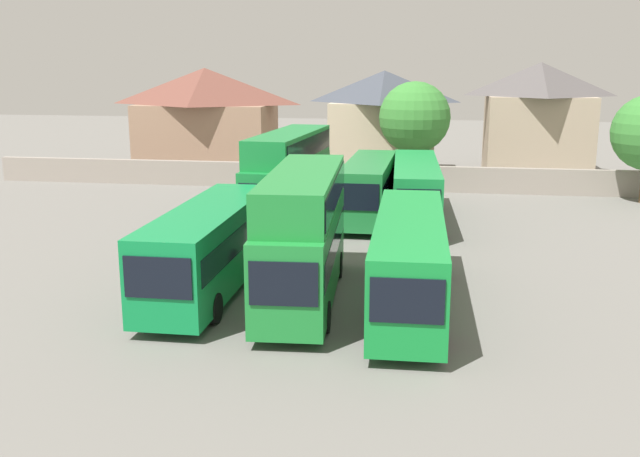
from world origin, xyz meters
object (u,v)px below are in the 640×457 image
Objects in this scene: bus_1 at (210,244)px; house_terrace_left at (206,118)px; bus_4 at (289,170)px; house_terrace_centre at (384,122)px; tree_behind_wall at (415,118)px; house_terrace_right at (538,118)px; bus_2 at (303,229)px; bus_5 at (369,186)px; bus_6 at (416,188)px; bus_3 at (409,257)px.

house_terrace_left is at bearing -162.54° from bus_1.
house_terrace_centre is at bearing 170.89° from bus_4.
house_terrace_centre is 1.13× the size of tree_behind_wall.
house_terrace_left is 27.03m from house_terrace_right.
bus_2 is at bearing -110.94° from house_terrace_right.
bus_2 is at bearing -97.02° from tree_behind_wall.
house_terrace_left is (-15.25, 17.64, 2.34)m from bus_5.
bus_1 is 1.26× the size of house_terrace_right.
tree_behind_wall reaches higher than bus_6.
bus_2 is 0.88× the size of bus_3.
bus_2 is 0.92× the size of house_terrace_left.
bus_2 and bus_4 have the same top height.
house_terrace_right is 1.17× the size of tree_behind_wall.
bus_4 is at bearing -87.13° from bus_5.
bus_4 is at bearing -118.66° from tree_behind_wall.
bus_5 is at bearing 96.30° from bus_4.
tree_behind_wall is at bearing 164.66° from bus_1.
house_terrace_right reaches higher than house_terrace_left.
tree_behind_wall is at bearing -16.91° from house_terrace_left.
bus_3 is 1.35× the size of house_terrace_right.
house_terrace_right reaches higher than bus_3.
tree_behind_wall is at bearing 179.59° from bus_6.
bus_6 is at bearing 88.56° from bus_5.
bus_1 is at bearing -72.25° from house_terrace_left.
bus_3 is at bearing -84.29° from house_terrace_centre.
house_terrace_centre is at bearing -174.34° from house_terrace_right.
bus_3 is at bearing 31.13° from bus_4.
bus_6 is (-0.17, 14.86, 0.01)m from bus_3.
bus_6 is (7.68, 14.28, -0.01)m from bus_1.
tree_behind_wall is (3.35, 27.18, 2.16)m from bus_2.
bus_4 reaches higher than bus_1.
bus_3 is (4.02, -0.13, -0.87)m from bus_2.
bus_6 is 25.34m from house_terrace_left.
house_terrace_centre is at bearing -175.63° from bus_3.
bus_5 is at bearing -100.03° from tree_behind_wall.
bus_4 is 4.73m from bus_5.
bus_3 is 16.62m from bus_4.
house_terrace_centre reaches higher than bus_5.
bus_5 is 23.44m from house_terrace_left.
bus_5 is at bearing -121.86° from house_terrace_right.
house_terrace_right is at bearing 34.44° from tree_behind_wall.
house_terrace_left reaches higher than bus_1.
bus_3 is 1.59× the size of tree_behind_wall.
bus_5 is 12.89m from tree_behind_wall.
house_terrace_centre is (4.58, 32.08, 2.25)m from bus_1.
house_terrace_right reaches higher than bus_4.
bus_1 reaches higher than bus_3.
bus_3 is 32.90m from house_terrace_centre.
tree_behind_wall is at bearing -145.56° from house_terrace_right.
bus_6 is 21.21m from house_terrace_right.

